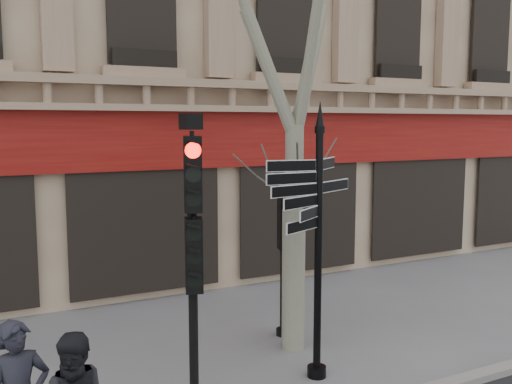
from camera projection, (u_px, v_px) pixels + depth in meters
fingerpost at (319, 195)px, 8.64m from camera, size 2.19×2.19×4.31m
traffic_signal_main at (192, 225)px, 7.79m from camera, size 0.53×0.45×4.10m
traffic_signal_secondary at (284, 238)px, 10.51m from camera, size 0.53×0.44×2.68m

